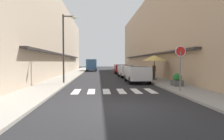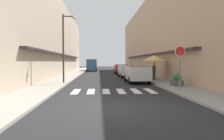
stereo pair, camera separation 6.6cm
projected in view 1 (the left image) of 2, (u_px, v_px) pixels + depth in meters
name	position (u px, v px, depth m)	size (l,w,h in m)	color
ground_plane	(105.00, 75.00, 27.11)	(104.71, 104.71, 0.00)	#232326
sidewalk_left	(71.00, 75.00, 26.78)	(2.40, 66.64, 0.12)	#9E998E
sidewalk_right	(139.00, 75.00, 27.44)	(2.40, 66.64, 0.12)	gray
building_row_left	(45.00, 39.00, 27.69)	(5.50, 44.84, 10.24)	#C6B299
building_row_right	(162.00, 37.00, 28.84)	(5.50, 44.84, 10.94)	tan
crosswalk	(114.00, 91.00, 12.58)	(5.20, 2.20, 0.01)	silver
parked_car_near	(137.00, 72.00, 17.69)	(1.81, 4.04, 1.47)	silver
parked_car_mid	(127.00, 70.00, 23.81)	(1.90, 4.02, 1.47)	silver
parked_car_far	(121.00, 68.00, 30.53)	(1.85, 3.95, 1.47)	maroon
delivery_van	(92.00, 64.00, 40.18)	(2.07, 5.43, 2.37)	#33598C
round_street_sign	(180.00, 56.00, 11.79)	(0.65, 0.07, 2.71)	slate
street_lamp	(66.00, 41.00, 16.46)	(1.19, 0.28, 5.69)	#38383D
cafe_umbrella	(154.00, 58.00, 19.51)	(2.40, 2.40, 2.41)	#262626
planter_corner	(177.00, 80.00, 14.38)	(0.72, 0.72, 0.93)	#4C4C4C
pedestrian_walking_near	(154.00, 71.00, 20.58)	(0.34, 0.34, 1.56)	#282B33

